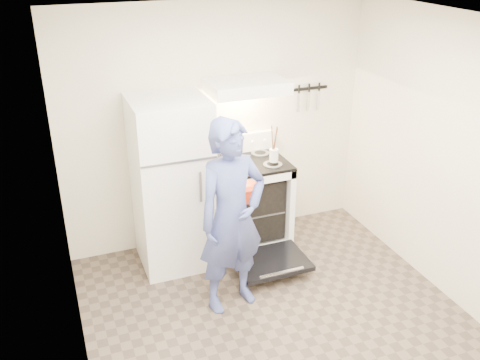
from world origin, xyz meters
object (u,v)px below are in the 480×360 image
refrigerator (172,184)px  dutch_oven (245,192)px  person (232,218)px  stove_body (249,205)px  tea_kettle (219,145)px

refrigerator → dutch_oven: size_ratio=5.22×
refrigerator → person: person is taller
stove_body → tea_kettle: (-0.25, 0.19, 0.64)m
stove_body → dutch_oven: 0.82m
refrigerator → dutch_oven: bearing=-47.6°
stove_body → tea_kettle: 0.71m
stove_body → person: bearing=-119.9°
stove_body → refrigerator: bearing=-178.2°
tea_kettle → dutch_oven: tea_kettle is taller
refrigerator → dutch_oven: 0.79m
stove_body → person: person is taller
person → tea_kettle: bearing=64.9°
refrigerator → tea_kettle: (0.56, 0.21, 0.25)m
stove_body → person: 1.11m
refrigerator → person: bearing=-71.2°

